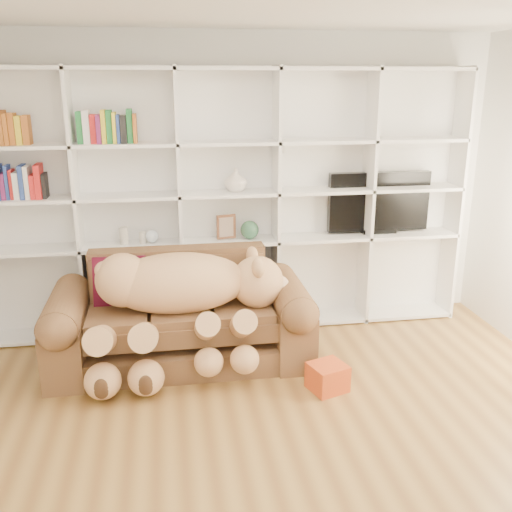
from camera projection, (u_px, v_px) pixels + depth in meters
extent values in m
plane|color=brown|center=(276.00, 485.00, 3.35)|extent=(5.00, 5.00, 0.00)
cube|color=silver|center=(226.00, 184.00, 5.31)|extent=(5.00, 0.02, 2.70)
cube|color=white|center=(226.00, 201.00, 5.32)|extent=(4.40, 0.03, 2.40)
cube|color=white|center=(78.00, 209.00, 4.97)|extent=(0.03, 0.35, 2.40)
cube|color=white|center=(180.00, 206.00, 5.10)|extent=(0.03, 0.35, 2.40)
cube|color=white|center=(276.00, 202.00, 5.24)|extent=(0.03, 0.35, 2.40)
cube|color=white|center=(367.00, 199.00, 5.37)|extent=(0.03, 0.35, 2.40)
cube|color=white|center=(454.00, 196.00, 5.51)|extent=(0.03, 0.35, 2.40)
cube|color=white|center=(230.00, 323.00, 5.51)|extent=(4.40, 0.35, 0.03)
cube|color=white|center=(229.00, 241.00, 5.27)|extent=(4.40, 0.35, 0.03)
cube|color=white|center=(228.00, 193.00, 5.14)|extent=(4.40, 0.35, 0.03)
cube|color=white|center=(227.00, 143.00, 5.00)|extent=(4.40, 0.35, 0.03)
cube|color=white|center=(226.00, 68.00, 4.82)|extent=(4.40, 0.35, 0.03)
cube|color=brown|center=(182.00, 349.00, 4.80)|extent=(2.03, 0.82, 0.21)
cube|color=brown|center=(181.00, 315.00, 4.69)|extent=(1.51, 0.68, 0.29)
cube|color=brown|center=(178.00, 277.00, 4.99)|extent=(1.51, 0.19, 0.53)
cube|color=brown|center=(69.00, 340.00, 4.61)|extent=(0.31, 0.92, 0.53)
cube|color=brown|center=(288.00, 325.00, 4.89)|extent=(0.31, 0.92, 0.53)
cylinder|color=brown|center=(66.00, 309.00, 4.54)|extent=(0.31, 0.87, 0.31)
cylinder|color=brown|center=(288.00, 296.00, 4.81)|extent=(0.31, 0.87, 0.31)
ellipsoid|color=tan|center=(178.00, 283.00, 4.57)|extent=(1.14, 0.55, 0.49)
sphere|color=tan|center=(123.00, 280.00, 4.49)|extent=(0.43, 0.43, 0.43)
sphere|color=tan|center=(257.00, 282.00, 4.68)|extent=(0.43, 0.43, 0.43)
sphere|color=beige|center=(277.00, 288.00, 4.72)|extent=(0.22, 0.22, 0.22)
sphere|color=#3E2716|center=(287.00, 288.00, 4.74)|extent=(0.07, 0.07, 0.07)
ellipsoid|color=tan|center=(258.00, 268.00, 4.48)|extent=(0.10, 0.17, 0.17)
ellipsoid|color=tan|center=(252.00, 256.00, 4.77)|extent=(0.10, 0.17, 0.17)
sphere|color=tan|center=(104.00, 270.00, 4.44)|extent=(0.15, 0.15, 0.15)
cylinder|color=tan|center=(206.00, 328.00, 4.39)|extent=(0.19, 0.52, 0.38)
cylinder|color=tan|center=(242.00, 325.00, 4.43)|extent=(0.19, 0.52, 0.38)
cylinder|color=tan|center=(102.00, 339.00, 4.28)|extent=(0.22, 0.60, 0.44)
cylinder|color=tan|center=(145.00, 336.00, 4.33)|extent=(0.22, 0.60, 0.44)
sphere|color=tan|center=(209.00, 363.00, 4.29)|extent=(0.23, 0.23, 0.23)
sphere|color=tan|center=(245.00, 360.00, 4.33)|extent=(0.23, 0.23, 0.23)
sphere|color=tan|center=(103.00, 380.00, 4.20)|extent=(0.27, 0.27, 0.27)
sphere|color=tan|center=(146.00, 377.00, 4.24)|extent=(0.27, 0.27, 0.27)
cube|color=#500D21|center=(120.00, 282.00, 4.74)|extent=(0.44, 0.26, 0.45)
cube|color=#CA491B|center=(328.00, 377.00, 4.36)|extent=(0.33, 0.32, 0.21)
cube|color=black|center=(379.00, 201.00, 5.45)|extent=(0.99, 0.08, 0.56)
cube|color=black|center=(377.00, 230.00, 5.53)|extent=(0.33, 0.18, 0.04)
cube|color=brown|center=(226.00, 227.00, 5.23)|extent=(0.18, 0.06, 0.22)
sphere|color=#315F42|center=(250.00, 230.00, 5.27)|extent=(0.17, 0.17, 0.17)
cylinder|color=beige|center=(124.00, 236.00, 5.10)|extent=(0.08, 0.08, 0.16)
cylinder|color=beige|center=(143.00, 238.00, 5.13)|extent=(0.07, 0.07, 0.11)
sphere|color=white|center=(152.00, 236.00, 5.14)|extent=(0.12, 0.12, 0.12)
imported|color=silver|center=(236.00, 180.00, 5.11)|extent=(0.26, 0.26, 0.21)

